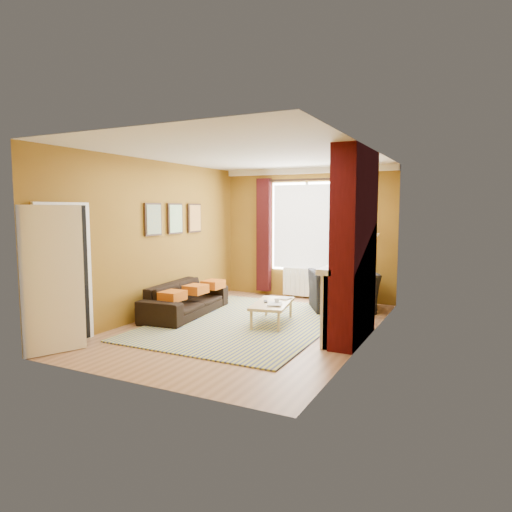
% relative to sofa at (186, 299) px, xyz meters
% --- Properties ---
extents(ground, '(5.50, 5.50, 0.00)m').
position_rel_sofa_xyz_m(ground, '(1.42, -0.23, -0.30)').
color(ground, brown).
rests_on(ground, ground).
extents(room_walls, '(3.82, 5.54, 2.83)m').
position_rel_sofa_xyz_m(room_walls, '(2.05, 0.05, 1.08)').
color(room_walls, '#875F1A').
rests_on(room_walls, ground).
extents(striped_rug, '(2.81, 3.88, 0.02)m').
position_rel_sofa_xyz_m(striped_rug, '(1.27, -0.04, -0.29)').
color(striped_rug, '#32438A').
rests_on(striped_rug, ground).
extents(sofa, '(1.00, 2.11, 0.59)m').
position_rel_sofa_xyz_m(sofa, '(0.00, 0.00, 0.00)').
color(sofa, black).
rests_on(sofa, ground).
extents(armchair, '(1.53, 1.47, 0.77)m').
position_rel_sofa_xyz_m(armchair, '(2.47, 1.60, 0.09)').
color(armchair, black).
rests_on(armchair, ground).
extents(coffee_table, '(0.77, 1.21, 0.37)m').
position_rel_sofa_xyz_m(coffee_table, '(1.69, 0.09, 0.04)').
color(coffee_table, tan).
rests_on(coffee_table, ground).
extents(wicker_stool, '(0.41, 0.41, 0.42)m').
position_rel_sofa_xyz_m(wicker_stool, '(1.87, 2.17, -0.09)').
color(wicker_stool, olive).
rests_on(wicker_stool, ground).
extents(floor_lamp, '(0.28, 0.28, 1.47)m').
position_rel_sofa_xyz_m(floor_lamp, '(2.97, 1.90, 0.86)').
color(floor_lamp, black).
rests_on(floor_lamp, ground).
extents(book_a, '(0.31, 0.36, 0.03)m').
position_rel_sofa_xyz_m(book_a, '(1.71, -0.13, 0.09)').
color(book_a, '#999999').
rests_on(book_a, coffee_table).
extents(book_b, '(0.21, 0.27, 0.02)m').
position_rel_sofa_xyz_m(book_b, '(1.68, 0.48, 0.09)').
color(book_b, '#999999').
rests_on(book_b, coffee_table).
extents(mug, '(0.10, 0.10, 0.08)m').
position_rel_sofa_xyz_m(mug, '(1.81, 0.02, 0.12)').
color(mug, '#999999').
rests_on(mug, coffee_table).
extents(tv_remote, '(0.13, 0.18, 0.02)m').
position_rel_sofa_xyz_m(tv_remote, '(1.58, 0.06, 0.09)').
color(tv_remote, '#242426').
rests_on(tv_remote, coffee_table).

